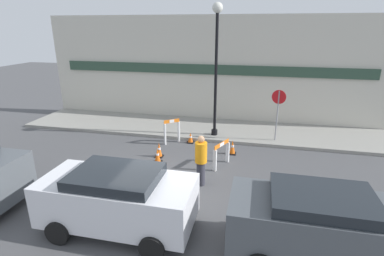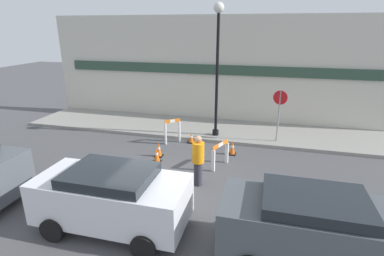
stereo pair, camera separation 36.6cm
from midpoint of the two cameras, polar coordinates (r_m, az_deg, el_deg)
The scene contains 14 objects.
ground_plane at distance 9.65m, azimuth -6.27°, elevation -12.07°, with size 60.00×60.00×0.00m, color #4C4C4F.
sidewalk_slab at distance 15.01m, azimuth 1.23°, elevation -0.10°, with size 18.00×3.24×0.14m.
storefront_facade at distance 16.01m, azimuth 2.54°, elevation 10.97°, with size 18.00×0.22×5.50m.
streetlamp_post at distance 13.20m, azimuth 3.85°, elevation 13.83°, with size 0.44×0.44×5.74m.
stop_sign at distance 13.32m, azimuth 15.30°, elevation 3.86°, with size 0.59×0.16×2.25m.
barricade_0 at distance 11.03m, azimuth 4.68°, elevation -4.78°, with size 0.51×0.94×0.96m.
barricade_1 at distance 13.19m, azimuth -4.63°, elevation -0.54°, with size 0.64×0.56×1.10m.
traffic_cone_0 at distance 12.22m, azimuth 6.86°, elevation -3.68°, with size 0.30×0.30×0.60m.
traffic_cone_1 at distance 11.97m, azimuth -7.16°, elevation -4.18°, with size 0.30×0.30×0.60m.
traffic_cone_2 at distance 11.49m, azimuth -7.49°, elevation -5.24°, with size 0.30×0.30×0.59m.
traffic_cone_3 at distance 13.32m, azimuth -1.08°, elevation -1.89°, with size 0.30×0.30×0.48m.
person_worker at distance 9.61m, azimuth 0.62°, elevation -5.98°, with size 0.50×0.50×1.71m.
parked_car_1 at distance 7.88m, azimuth -15.29°, elevation -12.57°, with size 3.80×1.87×1.62m.
parked_car_2 at distance 7.22m, azimuth 21.67°, elevation -16.44°, with size 3.86×1.86×1.64m.
Camera 1 is at (2.65, -7.84, 4.94)m, focal length 28.00 mm.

